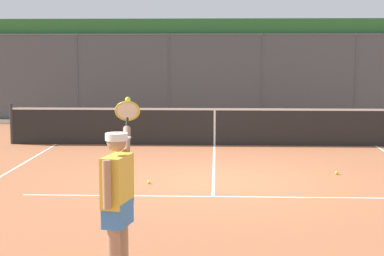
# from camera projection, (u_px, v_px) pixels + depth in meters

# --- Properties ---
(ground_plane) EXTENTS (60.00, 60.00, 0.00)m
(ground_plane) POSITION_uv_depth(u_px,v_px,m) (214.00, 180.00, 11.81)
(ground_plane) COLOR #A8603D
(court_line_markings) EXTENTS (8.35, 10.47, 0.01)m
(court_line_markings) POSITION_uv_depth(u_px,v_px,m) (213.00, 200.00, 10.20)
(court_line_markings) COLOR white
(court_line_markings) RESTS_ON ground
(fence_backdrop) EXTENTS (18.30, 1.37, 3.49)m
(fence_backdrop) POSITION_uv_depth(u_px,v_px,m) (215.00, 71.00, 21.18)
(fence_backdrop) COLOR #474C51
(fence_backdrop) RESTS_ON ground
(tennis_net) EXTENTS (10.73, 0.09, 1.07)m
(tennis_net) POSITION_uv_depth(u_px,v_px,m) (215.00, 126.00, 16.11)
(tennis_net) COLOR #2D2D2D
(tennis_net) RESTS_ON ground
(tennis_player) EXTENTS (0.31, 1.38, 1.90)m
(tennis_player) POSITION_uv_depth(u_px,v_px,m) (118.00, 196.00, 6.53)
(tennis_player) COLOR silver
(tennis_player) RESTS_ON ground
(tennis_ball_mid_court) EXTENTS (0.07, 0.07, 0.07)m
(tennis_ball_mid_court) POSITION_uv_depth(u_px,v_px,m) (149.00, 182.00, 11.48)
(tennis_ball_mid_court) COLOR #D6E042
(tennis_ball_mid_court) RESTS_ON ground
(tennis_ball_near_net) EXTENTS (0.07, 0.07, 0.07)m
(tennis_ball_near_net) POSITION_uv_depth(u_px,v_px,m) (337.00, 173.00, 12.34)
(tennis_ball_near_net) COLOR #C1D138
(tennis_ball_near_net) RESTS_ON ground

